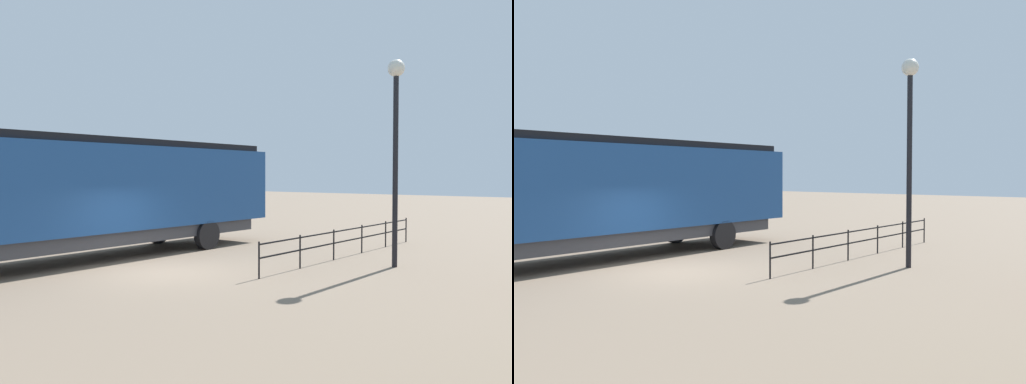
% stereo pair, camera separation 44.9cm
% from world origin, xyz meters
% --- Properties ---
extents(ground_plane, '(120.00, 120.00, 0.00)m').
position_xyz_m(ground_plane, '(0.00, 0.00, 0.00)').
color(ground_plane, '#84705B').
extents(locomotive, '(3.11, 18.94, 4.03)m').
position_xyz_m(locomotive, '(-3.57, -1.35, 2.27)').
color(locomotive, navy).
rests_on(locomotive, ground_plane).
extents(lamp_post, '(0.51, 0.51, 6.30)m').
position_xyz_m(lamp_post, '(4.93, 5.06, 4.42)').
color(lamp_post, black).
rests_on(lamp_post, ground_plane).
extents(platform_fence, '(0.05, 9.98, 1.01)m').
position_xyz_m(platform_fence, '(2.83, 5.99, 0.67)').
color(platform_fence, black).
rests_on(platform_fence, ground_plane).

